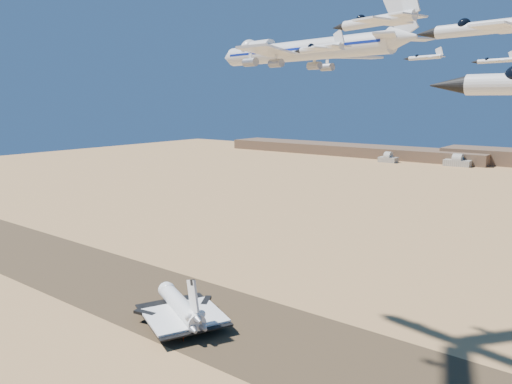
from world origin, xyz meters
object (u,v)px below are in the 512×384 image
Objects in this scene: carrier_747 at (295,51)px; crew_a at (171,329)px; chase_jet_b at (376,21)px; crew_b at (169,333)px; chase_jet_c at (489,27)px; shuttle at (180,307)px; chase_jet_e at (424,57)px; chase_jet_f at (495,61)px; crew_c at (183,338)px; chase_jet_a at (320,48)px.

crew_a is at bearing -137.87° from carrier_747.
carrier_747 is 76.92m from chase_jet_b.
crew_b is 0.10× the size of chase_jet_b.
chase_jet_b reaches higher than chase_jet_c.
shuttle is 2.73× the size of chase_jet_e.
crew_b is at bearing -132.01° from crew_a.
chase_jet_f is (18.62, 18.38, -0.85)m from chase_jet_e.
chase_jet_e is (-48.92, 118.30, 6.92)m from chase_jet_c.
chase_jet_b is (89.84, -43.32, 83.38)m from shuttle.
shuttle is 9.70m from crew_a.
crew_b is 0.10× the size of chase_jet_f.
carrier_747 is 4.85× the size of chase_jet_c.
shuttle is at bearing -149.96° from carrier_747.
crew_c reaches higher than crew_a.
carrier_747 reaches higher than crew_b.
chase_jet_f reaches higher than shuttle.
chase_jet_a is at bearing -79.01° from chase_jet_f.
chase_jet_a is (69.67, -23.41, 85.99)m from crew_a.
crew_a is at bearing -116.03° from chase_jet_e.
crew_b is at bearing -178.90° from chase_jet_a.
crew_a is 113.12m from chase_jet_a.
chase_jet_a is (61.65, -21.47, 85.98)m from crew_c.
shuttle is 11.64m from crew_b.
shuttle is 0.57× the size of carrier_747.
shuttle is at bearing 171.30° from chase_jet_b.
crew_a is (-34.66, -21.42, -90.70)m from carrier_747.
chase_jet_e is (60.04, 60.85, 86.30)m from shuttle.
crew_a is 0.12× the size of chase_jet_c.
crew_b is 0.11× the size of chase_jet_e.
chase_jet_c reaches higher than crew_a.
shuttle is 130.00m from chase_jet_b.
chase_jet_a reaches higher than crew_b.
chase_jet_e is (55.49, 70.51, 90.95)m from crew_b.
chase_jet_e is at bearing 116.66° from chase_jet_a.
chase_jet_c is at bearing -54.12° from chase_jet_e.
chase_jet_f reaches higher than crew_b.
chase_jet_b is at bearing -60.63° from chase_jet_e.
chase_jet_a reaches higher than crew_c.
chase_jet_a is (35.02, -44.82, -4.71)m from carrier_747.
chase_jet_c is at bearing -34.73° from carrier_747.
chase_jet_a is 0.89× the size of chase_jet_e.
crew_c reaches higher than crew_b.
chase_jet_c is (104.42, -47.80, 84.03)m from crew_b.
chase_jet_a is at bearing -41.59° from carrier_747.
crew_c is 0.12× the size of chase_jet_c.
shuttle is at bearing 44.96° from crew_a.
chase_jet_e reaches higher than chase_jet_c.
crew_a is 8.25m from crew_c.
crew_a is 128.20m from chase_jet_b.
crew_c is at bearing 163.86° from chase_jet_c.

